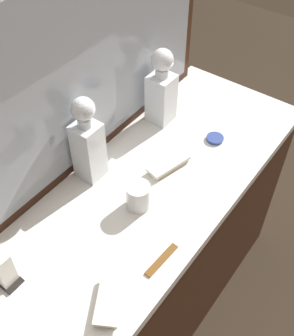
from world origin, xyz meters
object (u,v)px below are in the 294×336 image
(crystal_decanter_right, at_px, (161,93))
(napkin_holder, at_px, (7,274))
(tortoiseshell_comb, at_px, (162,260))
(crystal_decanter_far_left, at_px, (88,146))
(silver_brush_front, at_px, (109,302))
(porcelain_dish, at_px, (215,139))
(crystal_tumbler_far_left, at_px, (138,197))
(silver_brush_rear, at_px, (168,165))

(crystal_decanter_right, distance_m, napkin_holder, 0.79)
(crystal_decanter_right, height_order, tortoiseshell_comb, crystal_decanter_right)
(crystal_decanter_far_left, xyz_separation_m, tortoiseshell_comb, (-0.13, -0.37, -0.12))
(crystal_decanter_right, relative_size, tortoiseshell_comb, 2.31)
(crystal_decanter_right, height_order, crystal_decanter_far_left, crystal_decanter_far_left)
(silver_brush_front, xyz_separation_m, porcelain_dish, (0.69, 0.10, -0.01))
(silver_brush_front, bearing_deg, crystal_decanter_far_left, 47.43)
(crystal_decanter_right, height_order, crystal_tumbler_far_left, crystal_decanter_right)
(crystal_decanter_far_left, bearing_deg, porcelain_dish, -32.14)
(silver_brush_front, xyz_separation_m, tortoiseshell_comb, (0.18, -0.03, -0.01))
(silver_brush_front, xyz_separation_m, napkin_holder, (-0.11, 0.25, 0.03))
(napkin_holder, bearing_deg, tortoiseshell_comb, -43.77)
(crystal_decanter_far_left, distance_m, tortoiseshell_comb, 0.41)
(crystal_decanter_far_left, height_order, napkin_holder, crystal_decanter_far_left)
(silver_brush_front, distance_m, porcelain_dish, 0.70)
(crystal_tumbler_far_left, height_order, porcelain_dish, crystal_tumbler_far_left)
(silver_brush_rear, height_order, napkin_holder, napkin_holder)
(crystal_decanter_right, xyz_separation_m, crystal_decanter_far_left, (-0.36, 0.02, 0.01))
(crystal_decanter_right, height_order, porcelain_dish, crystal_decanter_right)
(crystal_tumbler_far_left, xyz_separation_m, tortoiseshell_comb, (-0.12, -0.17, -0.04))
(porcelain_dish, distance_m, tortoiseshell_comb, 0.53)
(silver_brush_rear, bearing_deg, napkin_holder, 171.03)
(crystal_tumbler_far_left, height_order, silver_brush_front, crystal_tumbler_far_left)
(crystal_decanter_right, xyz_separation_m, silver_brush_front, (-0.67, -0.32, -0.10))
(silver_brush_front, relative_size, tortoiseshell_comb, 1.17)
(silver_brush_rear, relative_size, tortoiseshell_comb, 1.27)
(crystal_decanter_right, relative_size, crystal_decanter_far_left, 0.95)
(crystal_tumbler_far_left, distance_m, tortoiseshell_comb, 0.21)
(crystal_tumbler_far_left, bearing_deg, porcelain_dish, -5.40)
(crystal_decanter_far_left, xyz_separation_m, crystal_tumbler_far_left, (-0.01, -0.20, -0.08))
(silver_brush_front, xyz_separation_m, silver_brush_rear, (0.48, 0.15, -0.00))
(porcelain_dish, bearing_deg, crystal_decanter_far_left, 147.86)
(crystal_tumbler_far_left, relative_size, silver_brush_front, 0.58)
(crystal_decanter_right, distance_m, silver_brush_front, 0.75)
(silver_brush_front, height_order, napkin_holder, napkin_holder)
(crystal_decanter_right, distance_m, crystal_tumbler_far_left, 0.42)
(silver_brush_front, bearing_deg, porcelain_dish, 8.03)
(crystal_tumbler_far_left, relative_size, silver_brush_rear, 0.54)
(silver_brush_rear, bearing_deg, crystal_tumbler_far_left, -174.66)
(crystal_decanter_right, bearing_deg, porcelain_dish, -85.00)
(silver_brush_rear, bearing_deg, porcelain_dish, -14.58)
(crystal_decanter_far_left, height_order, silver_brush_rear, crystal_decanter_far_left)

